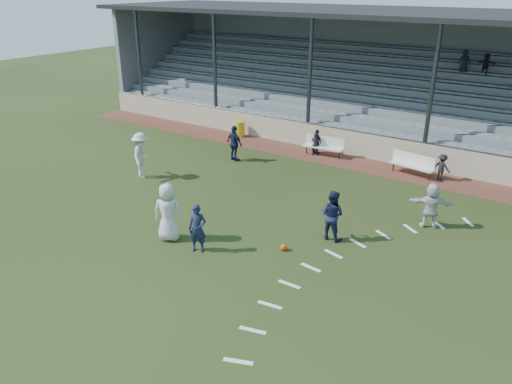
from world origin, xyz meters
TOP-DOWN VIEW (x-y plane):
  - ground at (0.00, 0.00)m, footprint 90.00×90.00m
  - cinder_track at (0.00, 10.50)m, footprint 34.00×2.00m
  - retaining_wall at (0.00, 11.55)m, footprint 34.00×0.18m
  - bench_left at (-1.53, 10.67)m, footprint 2.03×0.66m
  - bench_right at (2.90, 10.49)m, footprint 2.04×0.77m
  - trash_bin at (-6.84, 10.98)m, footprint 0.52×0.52m
  - football at (1.70, 1.57)m, footprint 0.22×0.22m
  - player_white_lead at (-1.85, 0.09)m, footprint 1.15×1.00m
  - player_navy_lead at (-0.54, 0.02)m, footprint 0.69×0.60m
  - player_navy_mid at (2.58, 3.16)m, footprint 0.85×0.67m
  - player_white_wing at (-6.76, 3.63)m, footprint 1.31×1.50m
  - player_navy_wing at (-4.73, 7.65)m, footprint 1.07×0.63m
  - player_white_back at (5.03, 5.88)m, footprint 1.58×0.98m
  - sub_left_near at (-1.91, 10.48)m, footprint 0.47×0.37m
  - sub_left_far at (-1.96, 10.72)m, footprint 0.78×0.57m
  - sub_right at (4.13, 10.60)m, footprint 0.81×0.56m
  - grandstand at (0.00, 16.26)m, footprint 34.60×9.00m
  - penalty_arc at (4.12, 0.00)m, footprint 3.89×14.63m

SIDE VIEW (x-z plane):
  - ground at x=0.00m, z-range 0.00..0.00m
  - penalty_arc at x=4.12m, z-range 0.00..0.01m
  - cinder_track at x=0.00m, z-range 0.00..0.02m
  - football at x=1.70m, z-range 0.00..0.22m
  - trash_bin at x=-6.84m, z-range 0.02..0.86m
  - sub_left_near at x=-1.91m, z-range 0.02..1.15m
  - bench_left at x=-1.53m, z-range 0.11..1.06m
  - bench_right at x=2.90m, z-range 0.11..1.06m
  - sub_right at x=4.13m, z-range 0.02..1.17m
  - retaining_wall at x=0.00m, z-range 0.00..1.20m
  - sub_left_far at x=-1.96m, z-range 0.02..1.25m
  - player_navy_lead at x=-0.54m, z-range 0.00..1.59m
  - player_white_back at x=5.03m, z-range 0.00..1.63m
  - player_navy_wing at x=-4.73m, z-range 0.00..1.71m
  - player_navy_mid at x=2.58m, z-range 0.00..1.72m
  - player_white_lead at x=-1.85m, z-range 0.00..1.98m
  - player_white_wing at x=-6.76m, z-range 0.00..2.01m
  - grandstand at x=0.00m, z-range -1.10..5.51m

